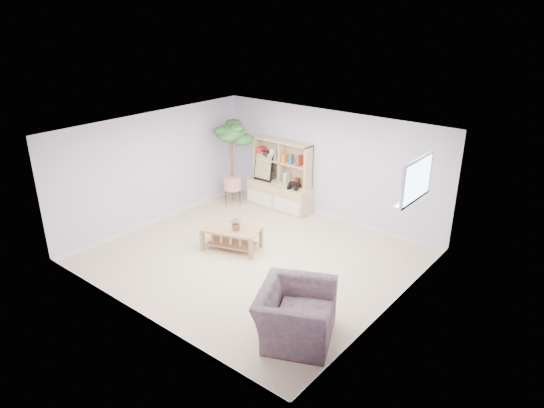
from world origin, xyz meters
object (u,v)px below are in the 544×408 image
Objects in this scene: storage_unit at (280,175)px; armchair at (296,311)px; floor_tree at (232,164)px; coffee_table at (232,239)px.

storage_unit reaches higher than armchair.
floor_tree reaches higher than armchair.
floor_tree is at bearing -153.10° from storage_unit.
storage_unit is at bearing 26.90° from floor_tree.
armchair is (4.13, -3.10, -0.57)m from floor_tree.
coffee_table is 2.91m from armchair.
coffee_table is at bearing -47.16° from floor_tree.
storage_unit is 1.15m from floor_tree.
armchair is at bearing -36.85° from floor_tree.
armchair is at bearing -49.08° from storage_unit.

